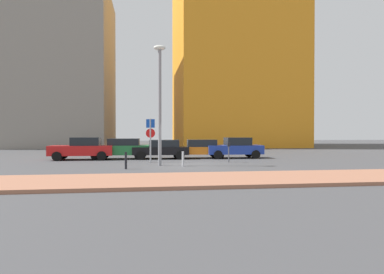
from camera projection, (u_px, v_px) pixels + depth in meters
ground_plane at (186, 165)px, 19.45m from camera, size 120.00×120.00×0.00m
sidewalk_brick at (205, 180)px, 13.05m from camera, size 40.00×3.82×0.14m
parked_car_red at (83, 148)px, 23.44m from camera, size 4.36×1.97×1.59m
parked_car_green at (120, 148)px, 24.13m from camera, size 4.48×2.09×1.50m
parked_car_black at (162, 149)px, 24.31m from camera, size 4.13×2.14×1.40m
parked_car_orange at (199, 148)px, 24.86m from camera, size 4.64×2.15×1.40m
parked_car_blue at (235, 148)px, 24.95m from camera, size 4.19×2.08×1.56m
parking_sign_post at (150, 135)px, 21.15m from camera, size 0.59×0.15×2.83m
parking_meter at (229, 149)px, 21.43m from camera, size 0.18×0.14×1.31m
street_lamp at (160, 95)px, 19.19m from camera, size 0.70×0.36×7.03m
traffic_bollard_near at (126, 160)px, 17.44m from camera, size 0.12×0.12×0.91m
traffic_bollard_mid at (183, 159)px, 18.77m from camera, size 0.13×0.13×0.86m
building_colorful_midrise at (233, 39)px, 47.92m from camera, size 16.27×17.10×31.03m
building_under_construction at (62, 70)px, 44.73m from camera, size 12.87×14.64×21.00m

